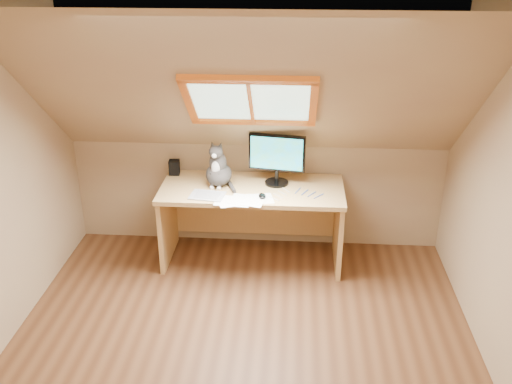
{
  "coord_description": "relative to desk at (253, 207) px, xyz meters",
  "views": [
    {
      "loc": [
        0.35,
        -3.21,
        2.81
      ],
      "look_at": [
        0.04,
        1.0,
        0.87
      ],
      "focal_mm": 40.0,
      "sensor_mm": 36.0,
      "label": 1
    }
  ],
  "objects": [
    {
      "name": "cat",
      "position": [
        -0.3,
        -0.04,
        0.38
      ],
      "size": [
        0.27,
        0.31,
        0.43
      ],
      "color": "#393432",
      "rests_on": "desk"
    },
    {
      "name": "desk",
      "position": [
        0.0,
        0.0,
        0.0
      ],
      "size": [
        1.62,
        0.71,
        0.74
      ],
      "color": "tan",
      "rests_on": "ground"
    },
    {
      "name": "mouse",
      "position": [
        0.1,
        -0.28,
        0.24
      ],
      "size": [
        0.08,
        0.12,
        0.03
      ],
      "primitive_type": "ellipsoid",
      "rotation": [
        0.0,
        0.0,
        0.19
      ],
      "color": "black",
      "rests_on": "desk"
    },
    {
      "name": "ground",
      "position": [
        0.02,
        -1.45,
        -0.52
      ],
      "size": [
        3.5,
        3.5,
        0.0
      ],
      "primitive_type": "plane",
      "color": "brown",
      "rests_on": "ground"
    },
    {
      "name": "papers",
      "position": [
        -0.04,
        -0.33,
        0.23
      ],
      "size": [
        0.35,
        0.3,
        0.01
      ],
      "color": "white",
      "rests_on": "desk"
    },
    {
      "name": "graphics_tablet",
      "position": [
        -0.37,
        -0.28,
        0.23
      ],
      "size": [
        0.32,
        0.25,
        0.01
      ],
      "primitive_type": "cube",
      "rotation": [
        0.0,
        0.0,
        -0.14
      ],
      "color": "#B2B2B7",
      "rests_on": "desk"
    },
    {
      "name": "monitor",
      "position": [
        0.21,
        0.02,
        0.49
      ],
      "size": [
        0.5,
        0.21,
        0.46
      ],
      "color": "black",
      "rests_on": "desk"
    },
    {
      "name": "cables",
      "position": [
        0.4,
        -0.19,
        0.23
      ],
      "size": [
        0.51,
        0.26,
        0.01
      ],
      "color": "silver",
      "rests_on": "desk"
    },
    {
      "name": "room_shell",
      "position": [
        0.02,
        -1.54,
        0.91
      ],
      "size": [
        3.52,
        3.52,
        2.41
      ],
      "color": "tan",
      "rests_on": "ground"
    },
    {
      "name": "desk_speaker",
      "position": [
        -0.75,
        0.18,
        0.29
      ],
      "size": [
        0.1,
        0.1,
        0.14
      ],
      "primitive_type": "cube",
      "rotation": [
        0.0,
        0.0,
        0.08
      ],
      "color": "black",
      "rests_on": "desk"
    }
  ]
}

